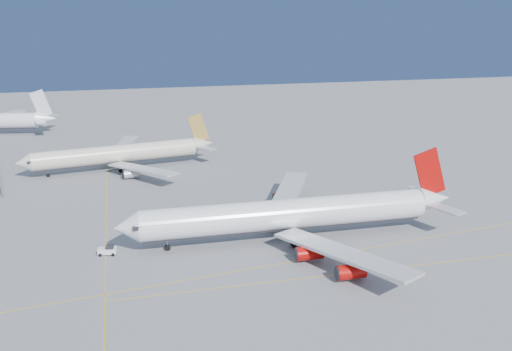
% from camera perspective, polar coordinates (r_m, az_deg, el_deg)
% --- Properties ---
extents(ground, '(500.00, 500.00, 0.00)m').
position_cam_1_polar(ground, '(118.36, 5.03, -6.98)').
color(ground, slate).
rests_on(ground, ground).
extents(taxiway_lines, '(118.86, 140.00, 0.02)m').
position_cam_1_polar(taxiway_lines, '(120.45, -2.63, -6.50)').
color(taxiway_lines, '#D8A20C').
rests_on(taxiway_lines, ground).
extents(airliner_virgin, '(72.96, 65.74, 18.05)m').
position_cam_1_polar(airliner_virgin, '(119.65, 3.79, -3.88)').
color(airliner_virgin, white).
rests_on(airliner_virgin, ground).
extents(airliner_etihad, '(58.91, 53.80, 15.42)m').
position_cam_1_polar(airliner_etihad, '(176.33, -13.37, 2.12)').
color(airliner_etihad, beige).
rests_on(airliner_etihad, ground).
extents(pushback_tug, '(3.83, 2.72, 2.00)m').
position_cam_1_polar(pushback_tug, '(117.21, -14.60, -7.23)').
color(pushback_tug, white).
rests_on(pushback_tug, ground).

